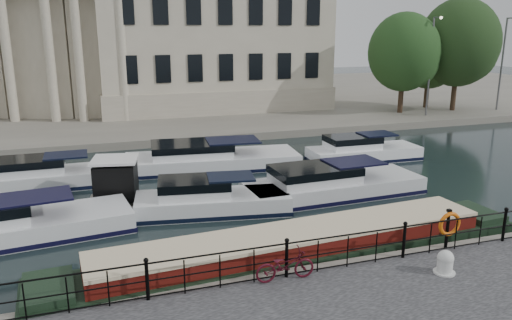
% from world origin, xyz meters
% --- Properties ---
extents(ground_plane, '(160.00, 160.00, 0.00)m').
position_xyz_m(ground_plane, '(0.00, 0.00, 0.00)').
color(ground_plane, black).
rests_on(ground_plane, ground).
extents(far_bank, '(120.00, 42.00, 0.55)m').
position_xyz_m(far_bank, '(0.00, 39.00, 0.28)').
color(far_bank, '#6B665B').
rests_on(far_bank, ground_plane).
extents(railing, '(24.14, 0.14, 1.22)m').
position_xyz_m(railing, '(0.00, -2.25, 1.20)').
color(railing, black).
rests_on(railing, near_quay).
extents(civic_building, '(53.55, 31.84, 16.85)m').
position_xyz_m(civic_building, '(-1.00, 34.71, 7.04)').
color(civic_building, '#ADA38C').
rests_on(civic_building, far_bank).
extents(lamp_posts, '(8.24, 1.55, 8.07)m').
position_xyz_m(lamp_posts, '(26.00, 20.70, 4.80)').
color(lamp_posts, '#59595B').
rests_on(lamp_posts, far_bank).
extents(bicycle, '(1.78, 0.68, 0.93)m').
position_xyz_m(bicycle, '(-0.11, -2.42, 1.01)').
color(bicycle, '#400B16').
rests_on(bicycle, near_quay).
extents(mooring_bollard, '(0.64, 0.64, 0.72)m').
position_xyz_m(mooring_bollard, '(4.55, -3.54, 0.89)').
color(mooring_bollard, silver).
rests_on(mooring_bollard, near_quay).
extents(life_ring_post, '(0.84, 0.21, 1.36)m').
position_xyz_m(life_ring_post, '(5.76, -2.17, 1.40)').
color(life_ring_post, black).
rests_on(life_ring_post, near_quay).
extents(narrowboat, '(16.98, 3.30, 1.61)m').
position_xyz_m(narrowboat, '(1.08, -0.57, 0.37)').
color(narrowboat, black).
rests_on(narrowboat, ground_plane).
extents(harbour_hut, '(3.01, 2.66, 2.16)m').
position_xyz_m(harbour_hut, '(-4.20, 7.50, 0.95)').
color(harbour_hut, '#6B665B').
rests_on(harbour_hut, ground_plane).
extents(cabin_cruisers, '(26.93, 11.29, 1.99)m').
position_xyz_m(cabin_cruisers, '(-0.19, 8.24, 0.37)').
color(cabin_cruisers, silver).
rests_on(cabin_cruisers, ground_plane).
extents(trees, '(11.78, 8.54, 9.76)m').
position_xyz_m(trees, '(24.31, 22.66, 5.76)').
color(trees, black).
rests_on(trees, far_bank).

